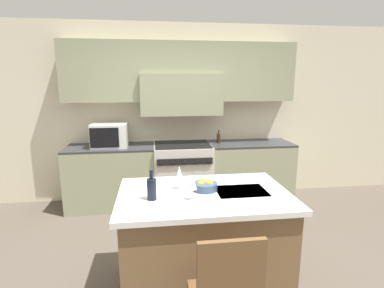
{
  "coord_description": "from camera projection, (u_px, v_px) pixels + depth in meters",
  "views": [
    {
      "loc": [
        -0.43,
        -2.41,
        1.85
      ],
      "look_at": [
        -0.01,
        0.8,
        1.16
      ],
      "focal_mm": 28.0,
      "sensor_mm": 36.0,
      "label": 1
    }
  ],
  "objects": [
    {
      "name": "back_cabinetry",
      "position": [
        180.0,
        98.0,
        4.57
      ],
      "size": [
        10.0,
        0.46,
        2.7
      ],
      "color": "beige",
      "rests_on": "ground_plane"
    },
    {
      "name": "wine_glass_near",
      "position": [
        193.0,
        183.0,
        2.37
      ],
      "size": [
        0.07,
        0.07,
        0.21
      ],
      "color": "white",
      "rests_on": "kitchen_island"
    },
    {
      "name": "microwave",
      "position": [
        110.0,
        135.0,
        4.3
      ],
      "size": [
        0.5,
        0.4,
        0.34
      ],
      "color": "silver",
      "rests_on": "back_counter"
    },
    {
      "name": "wine_bottle",
      "position": [
        152.0,
        188.0,
        2.39
      ],
      "size": [
        0.08,
        0.08,
        0.25
      ],
      "color": "black",
      "rests_on": "kitchen_island"
    },
    {
      "name": "back_counter",
      "position": [
        183.0,
        174.0,
        4.56
      ],
      "size": [
        3.38,
        0.62,
        0.92
      ],
      "color": "gray",
      "rests_on": "ground_plane"
    },
    {
      "name": "wine_glass_far",
      "position": [
        179.0,
        173.0,
        2.62
      ],
      "size": [
        0.07,
        0.07,
        0.21
      ],
      "color": "white",
      "rests_on": "kitchen_island"
    },
    {
      "name": "kitchen_island",
      "position": [
        204.0,
        241.0,
        2.65
      ],
      "size": [
        1.46,
        0.95,
        0.91
      ],
      "color": "brown",
      "rests_on": "ground_plane"
    },
    {
      "name": "fruit_bowl",
      "position": [
        205.0,
        186.0,
        2.61
      ],
      "size": [
        0.21,
        0.21,
        0.09
      ],
      "color": "#384C6B",
      "rests_on": "kitchen_island"
    },
    {
      "name": "range_stove",
      "position": [
        183.0,
        174.0,
        4.54
      ],
      "size": [
        0.85,
        0.7,
        0.93
      ],
      "color": "beige",
      "rests_on": "ground_plane"
    },
    {
      "name": "ground_plane",
      "position": [
        204.0,
        284.0,
        2.78
      ],
      "size": [
        10.0,
        10.0,
        0.0
      ],
      "primitive_type": "plane",
      "color": "brown"
    },
    {
      "name": "oil_bottle_on_counter",
      "position": [
        219.0,
        138.0,
        4.57
      ],
      "size": [
        0.06,
        0.06,
        0.2
      ],
      "color": "#422314",
      "rests_on": "back_counter"
    }
  ]
}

